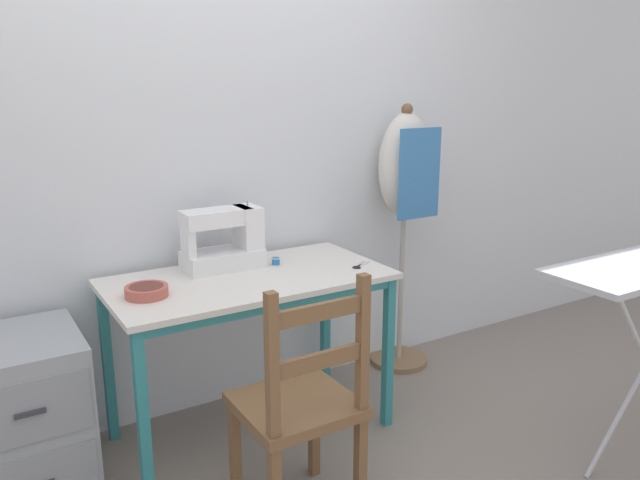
{
  "coord_description": "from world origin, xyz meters",
  "views": [
    {
      "loc": [
        -1.05,
        -2.01,
        1.55
      ],
      "look_at": [
        0.34,
        0.28,
        0.86
      ],
      "focal_mm": 35.0,
      "sensor_mm": 36.0,
      "label": 1
    }
  ],
  "objects_px": {
    "sewing_machine": "(226,240)",
    "dress_form": "(405,183)",
    "scissors": "(359,266)",
    "filing_cabinet": "(26,417)",
    "fabric_bowl": "(147,291)",
    "wooden_chair": "(300,407)",
    "thread_spool_near_machine": "(276,261)"
  },
  "relations": [
    {
      "from": "thread_spool_near_machine",
      "to": "dress_form",
      "type": "distance_m",
      "value": 0.89
    },
    {
      "from": "thread_spool_near_machine",
      "to": "filing_cabinet",
      "type": "height_order",
      "value": "thread_spool_near_machine"
    },
    {
      "from": "fabric_bowl",
      "to": "wooden_chair",
      "type": "bearing_deg",
      "value": -58.88
    },
    {
      "from": "thread_spool_near_machine",
      "to": "dress_form",
      "type": "bearing_deg",
      "value": 8.92
    },
    {
      "from": "sewing_machine",
      "to": "fabric_bowl",
      "type": "bearing_deg",
      "value": -154.56
    },
    {
      "from": "scissors",
      "to": "wooden_chair",
      "type": "distance_m",
      "value": 0.81
    },
    {
      "from": "fabric_bowl",
      "to": "dress_form",
      "type": "distance_m",
      "value": 1.5
    },
    {
      "from": "fabric_bowl",
      "to": "thread_spool_near_machine",
      "type": "xyz_separation_m",
      "value": [
        0.62,
        0.11,
        -0.0
      ]
    },
    {
      "from": "filing_cabinet",
      "to": "dress_form",
      "type": "distance_m",
      "value": 2.05
    },
    {
      "from": "scissors",
      "to": "filing_cabinet",
      "type": "distance_m",
      "value": 1.46
    },
    {
      "from": "wooden_chair",
      "to": "dress_form",
      "type": "xyz_separation_m",
      "value": [
        1.1,
        0.82,
        0.58
      ]
    },
    {
      "from": "fabric_bowl",
      "to": "sewing_machine",
      "type": "bearing_deg",
      "value": 25.44
    },
    {
      "from": "sewing_machine",
      "to": "dress_form",
      "type": "height_order",
      "value": "dress_form"
    },
    {
      "from": "filing_cabinet",
      "to": "thread_spool_near_machine",
      "type": "bearing_deg",
      "value": 1.51
    },
    {
      "from": "scissors",
      "to": "wooden_chair",
      "type": "relative_size",
      "value": 0.13
    },
    {
      "from": "sewing_machine",
      "to": "fabric_bowl",
      "type": "xyz_separation_m",
      "value": [
        -0.42,
        -0.2,
        -0.1
      ]
    },
    {
      "from": "thread_spool_near_machine",
      "to": "wooden_chair",
      "type": "distance_m",
      "value": 0.81
    },
    {
      "from": "scissors",
      "to": "thread_spool_near_machine",
      "type": "bearing_deg",
      "value": 145.18
    },
    {
      "from": "sewing_machine",
      "to": "scissors",
      "type": "distance_m",
      "value": 0.6
    },
    {
      "from": "sewing_machine",
      "to": "fabric_bowl",
      "type": "relative_size",
      "value": 2.18
    },
    {
      "from": "dress_form",
      "to": "fabric_bowl",
      "type": "bearing_deg",
      "value": -170.42
    },
    {
      "from": "dress_form",
      "to": "filing_cabinet",
      "type": "bearing_deg",
      "value": -175.24
    },
    {
      "from": "scissors",
      "to": "filing_cabinet",
      "type": "xyz_separation_m",
      "value": [
        -1.39,
        0.19,
        -0.42
      ]
    },
    {
      "from": "wooden_chair",
      "to": "filing_cabinet",
      "type": "height_order",
      "value": "wooden_chair"
    },
    {
      "from": "dress_form",
      "to": "scissors",
      "type": "bearing_deg",
      "value": -146.82
    },
    {
      "from": "thread_spool_near_machine",
      "to": "filing_cabinet",
      "type": "bearing_deg",
      "value": -178.49
    },
    {
      "from": "fabric_bowl",
      "to": "filing_cabinet",
      "type": "distance_m",
      "value": 0.65
    },
    {
      "from": "thread_spool_near_machine",
      "to": "filing_cabinet",
      "type": "distance_m",
      "value": 1.17
    },
    {
      "from": "fabric_bowl",
      "to": "scissors",
      "type": "relative_size",
      "value": 1.36
    },
    {
      "from": "thread_spool_near_machine",
      "to": "filing_cabinet",
      "type": "relative_size",
      "value": 0.07
    },
    {
      "from": "fabric_bowl",
      "to": "scissors",
      "type": "distance_m",
      "value": 0.93
    },
    {
      "from": "fabric_bowl",
      "to": "wooden_chair",
      "type": "xyz_separation_m",
      "value": [
        0.35,
        -0.58,
        -0.32
      ]
    }
  ]
}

